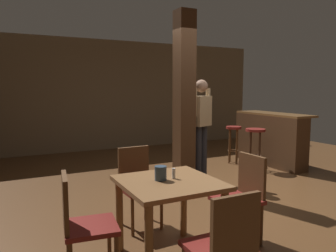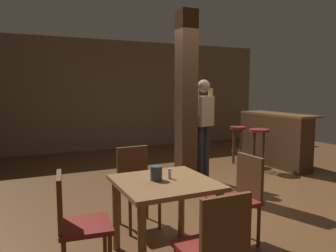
# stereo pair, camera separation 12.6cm
# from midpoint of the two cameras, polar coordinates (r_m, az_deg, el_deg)

# --- Properties ---
(ground_plane) EXTENTS (10.80, 10.80, 0.00)m
(ground_plane) POSITION_cam_midpoint_polar(r_m,az_deg,el_deg) (4.95, 10.51, -12.13)
(ground_plane) COLOR brown
(wall_back) EXTENTS (8.00, 0.10, 2.80)m
(wall_back) POSITION_cam_midpoint_polar(r_m,az_deg,el_deg) (8.74, -6.80, 5.38)
(wall_back) COLOR #756047
(wall_back) RESTS_ON ground_plane
(pillar) EXTENTS (0.28, 0.28, 2.80)m
(pillar) POSITION_cam_midpoint_polar(r_m,az_deg,el_deg) (5.30, 3.86, 4.65)
(pillar) COLOR #422816
(pillar) RESTS_ON ground_plane
(dining_table) EXTENTS (0.86, 0.86, 0.74)m
(dining_table) POSITION_cam_midpoint_polar(r_m,az_deg,el_deg) (3.06, 0.63, -12.00)
(dining_table) COLOR brown
(dining_table) RESTS_ON ground_plane
(chair_south) EXTENTS (0.42, 0.42, 0.89)m
(chair_south) POSITION_cam_midpoint_polar(r_m,az_deg,el_deg) (2.41, 9.88, -19.96)
(chair_south) COLOR maroon
(chair_south) RESTS_ON ground_plane
(chair_north) EXTENTS (0.44, 0.44, 0.89)m
(chair_north) POSITION_cam_midpoint_polar(r_m,az_deg,el_deg) (3.83, -4.59, -9.66)
(chair_north) COLOR maroon
(chair_north) RESTS_ON ground_plane
(chair_east) EXTENTS (0.43, 0.43, 0.89)m
(chair_east) POSITION_cam_midpoint_polar(r_m,az_deg,el_deg) (3.49, 13.49, -11.49)
(chair_east) COLOR maroon
(chair_east) RESTS_ON ground_plane
(chair_west) EXTENTS (0.47, 0.47, 0.89)m
(chair_west) POSITION_cam_midpoint_polar(r_m,az_deg,el_deg) (2.86, -14.55, -15.64)
(chair_west) COLOR maroon
(chair_west) RESTS_ON ground_plane
(napkin_cup) EXTENTS (0.11, 0.11, 0.13)m
(napkin_cup) POSITION_cam_midpoint_polar(r_m,az_deg,el_deg) (3.02, -0.85, -8.20)
(napkin_cup) COLOR #33475B
(napkin_cup) RESTS_ON dining_table
(salt_shaker) EXTENTS (0.03, 0.03, 0.10)m
(salt_shaker) POSITION_cam_midpoint_polar(r_m,az_deg,el_deg) (3.07, 1.47, -8.26)
(salt_shaker) COLOR silver
(salt_shaker) RESTS_ON dining_table
(standing_person) EXTENTS (0.46, 0.31, 1.72)m
(standing_person) POSITION_cam_midpoint_polar(r_m,az_deg,el_deg) (5.52, 6.82, 0.56)
(standing_person) COLOR tan
(standing_person) RESTS_ON ground_plane
(bar_counter) EXTENTS (0.56, 1.71, 1.07)m
(bar_counter) POSITION_cam_midpoint_polar(r_m,az_deg,el_deg) (7.08, 18.45, -2.14)
(bar_counter) COLOR brown
(bar_counter) RESTS_ON ground_plane
(bar_stool_near) EXTENTS (0.38, 0.38, 0.80)m
(bar_stool_near) POSITION_cam_midpoint_polar(r_m,az_deg,el_deg) (6.54, 16.10, -2.19)
(bar_stool_near) COLOR maroon
(bar_stool_near) RESTS_ON ground_plane
(bar_stool_mid) EXTENTS (0.32, 0.32, 0.78)m
(bar_stool_mid) POSITION_cam_midpoint_polar(r_m,az_deg,el_deg) (7.03, 12.51, -1.79)
(bar_stool_mid) COLOR maroon
(bar_stool_mid) RESTS_ON ground_plane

